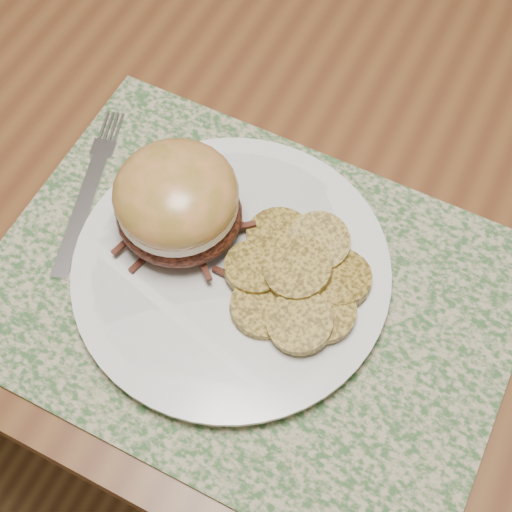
# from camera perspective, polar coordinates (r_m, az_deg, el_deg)

# --- Properties ---
(ground) EXTENTS (3.50, 3.50, 0.00)m
(ground) POSITION_cam_1_polar(r_m,az_deg,el_deg) (1.40, 12.21, -10.99)
(ground) COLOR #4F331B
(ground) RESTS_ON ground
(placemat) EXTENTS (0.45, 0.33, 0.00)m
(placemat) POSITION_cam_1_polar(r_m,az_deg,el_deg) (0.62, -0.52, -3.06)
(placemat) COLOR #31552C
(placemat) RESTS_ON dining_table
(dinner_plate) EXTENTS (0.26, 0.26, 0.02)m
(dinner_plate) POSITION_cam_1_polar(r_m,az_deg,el_deg) (0.62, -1.97, -1.15)
(dinner_plate) COLOR silver
(dinner_plate) RESTS_ON placemat
(pork_sandwich) EXTENTS (0.14, 0.14, 0.08)m
(pork_sandwich) POSITION_cam_1_polar(r_m,az_deg,el_deg) (0.60, -6.31, 4.30)
(pork_sandwich) COLOR black
(pork_sandwich) RESTS_ON dinner_plate
(roasted_potatoes) EXTENTS (0.14, 0.15, 0.04)m
(roasted_potatoes) POSITION_cam_1_polar(r_m,az_deg,el_deg) (0.60, 3.35, -1.80)
(roasted_potatoes) COLOR olive
(roasted_potatoes) RESTS_ON dinner_plate
(fork) EXTENTS (0.07, 0.18, 0.00)m
(fork) POSITION_cam_1_polar(r_m,az_deg,el_deg) (0.69, -13.18, 5.23)
(fork) COLOR silver
(fork) RESTS_ON placemat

